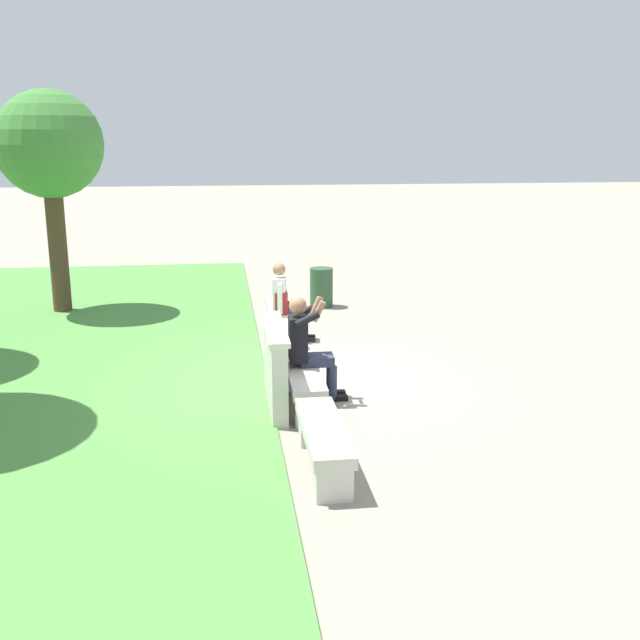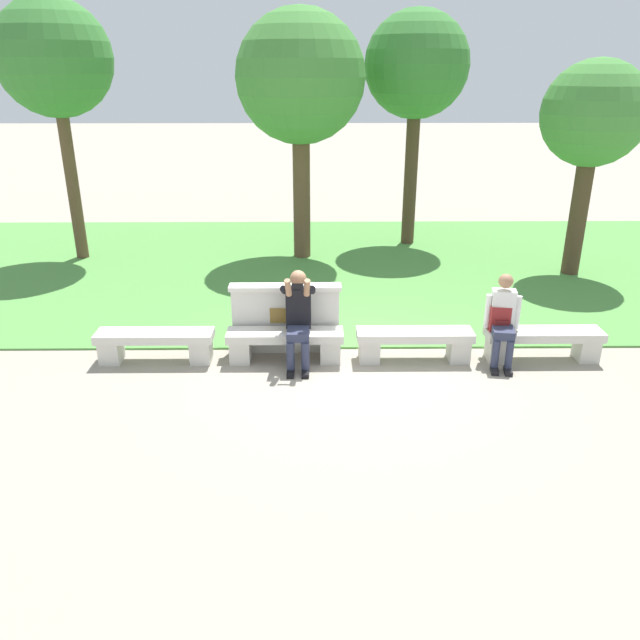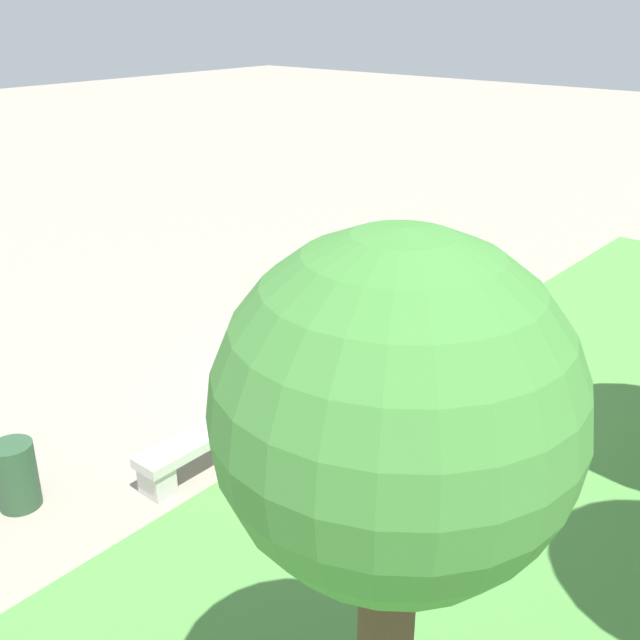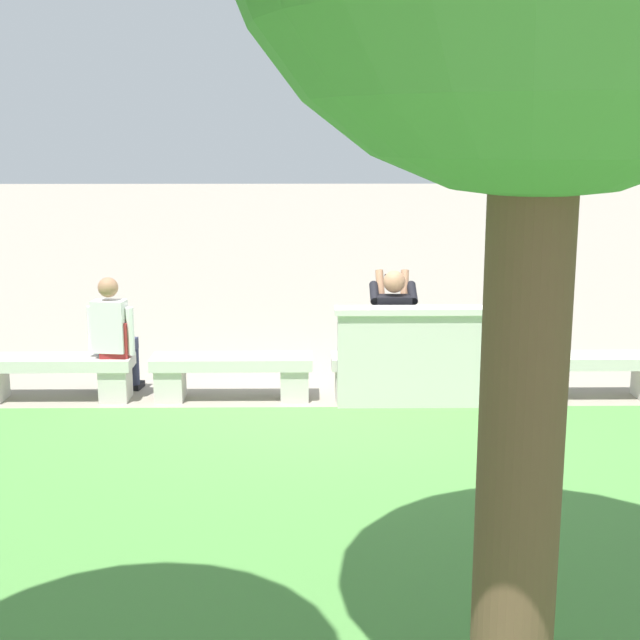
% 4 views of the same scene
% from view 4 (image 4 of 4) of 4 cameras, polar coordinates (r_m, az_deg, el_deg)
% --- Properties ---
extents(ground_plane, '(80.00, 80.00, 0.00)m').
position_cam_4_polar(ground_plane, '(9.08, 0.13, -5.05)').
color(ground_plane, gray).
extents(grass_strip, '(19.05, 8.00, 0.03)m').
position_cam_4_polar(grass_strip, '(5.05, 0.97, -19.47)').
color(grass_strip, '#518E42').
rests_on(grass_strip, ground).
extents(bench_main, '(1.62, 0.40, 0.45)m').
position_cam_4_polar(bench_main, '(9.44, 16.86, -3.09)').
color(bench_main, beige).
rests_on(bench_main, ground).
extents(bench_near, '(1.62, 0.40, 0.45)m').
position_cam_4_polar(bench_near, '(9.06, 5.87, -3.25)').
color(bench_near, beige).
rests_on(bench_near, ground).
extents(bench_mid, '(1.62, 0.40, 0.45)m').
position_cam_4_polar(bench_mid, '(9.03, -5.63, -3.30)').
color(bench_mid, beige).
rests_on(bench_mid, ground).
extents(bench_far, '(1.62, 0.40, 0.45)m').
position_cam_4_polar(bench_far, '(9.36, -16.76, -3.21)').
color(bench_far, beige).
rests_on(bench_far, ground).
extents(backrest_wall_with_plaque, '(1.58, 0.24, 1.01)m').
position_cam_4_polar(backrest_wall_with_plaque, '(8.68, 6.16, -2.39)').
color(backrest_wall_with_plaque, beige).
rests_on(backrest_wall_with_plaque, ground).
extents(person_photographer, '(0.47, 0.72, 1.32)m').
position_cam_4_polar(person_photographer, '(9.01, 4.67, -0.40)').
color(person_photographer, black).
rests_on(person_photographer, ground).
extents(person_distant, '(0.48, 0.71, 1.26)m').
position_cam_4_polar(person_distant, '(9.18, -13.03, -0.84)').
color(person_distant, black).
rests_on(person_distant, ground).
extents(backpack, '(0.28, 0.24, 0.43)m').
position_cam_4_polar(backpack, '(9.11, -12.99, -1.24)').
color(backpack, maroon).
rests_on(backpack, bench_far).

